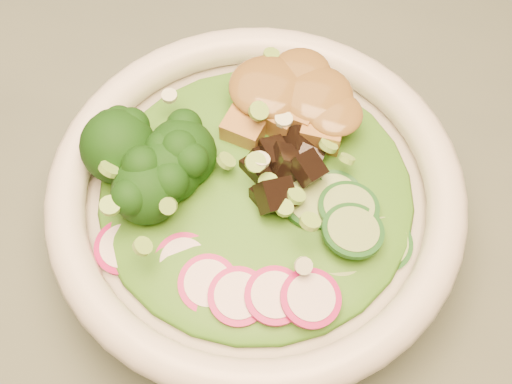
% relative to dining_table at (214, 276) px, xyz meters
% --- Properties ---
extents(dining_table, '(1.20, 0.80, 0.75)m').
position_rel_dining_table_xyz_m(dining_table, '(0.00, 0.00, 0.00)').
color(dining_table, black).
rests_on(dining_table, ground).
extents(salad_bowl, '(0.25, 0.25, 0.07)m').
position_rel_dining_table_xyz_m(salad_bowl, '(0.04, -0.00, 0.15)').
color(salad_bowl, silver).
rests_on(salad_bowl, dining_table).
extents(lettuce_bed, '(0.19, 0.19, 0.02)m').
position_rel_dining_table_xyz_m(lettuce_bed, '(0.04, -0.00, 0.17)').
color(lettuce_bed, '#306715').
rests_on(lettuce_bed, salad_bowl).
extents(broccoli_florets, '(0.09, 0.09, 0.04)m').
position_rel_dining_table_xyz_m(broccoli_florets, '(-0.02, -0.01, 0.19)').
color(broccoli_florets, black).
rests_on(broccoli_florets, salad_bowl).
extents(radish_slices, '(0.11, 0.07, 0.02)m').
position_rel_dining_table_xyz_m(radish_slices, '(0.05, -0.06, 0.17)').
color(radish_slices, '#A40C50').
rests_on(radish_slices, salad_bowl).
extents(cucumber_slices, '(0.08, 0.08, 0.03)m').
position_rel_dining_table_xyz_m(cucumber_slices, '(0.10, 0.00, 0.18)').
color(cucumber_slices, '#96C16B').
rests_on(cucumber_slices, salad_bowl).
extents(mushroom_heap, '(0.08, 0.08, 0.04)m').
position_rel_dining_table_xyz_m(mushroom_heap, '(0.04, 0.01, 0.18)').
color(mushroom_heap, black).
rests_on(mushroom_heap, salad_bowl).
extents(tofu_cubes, '(0.10, 0.08, 0.03)m').
position_rel_dining_table_xyz_m(tofu_cubes, '(0.04, 0.06, 0.18)').
color(tofu_cubes, '#A67637').
rests_on(tofu_cubes, salad_bowl).
extents(peanut_sauce, '(0.07, 0.05, 0.01)m').
position_rel_dining_table_xyz_m(peanut_sauce, '(0.04, 0.06, 0.19)').
color(peanut_sauce, brown).
rests_on(peanut_sauce, tofu_cubes).
extents(scallion_garnish, '(0.18, 0.18, 0.02)m').
position_rel_dining_table_xyz_m(scallion_garnish, '(0.04, -0.00, 0.19)').
color(scallion_garnish, '#74B03E').
rests_on(scallion_garnish, salad_bowl).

